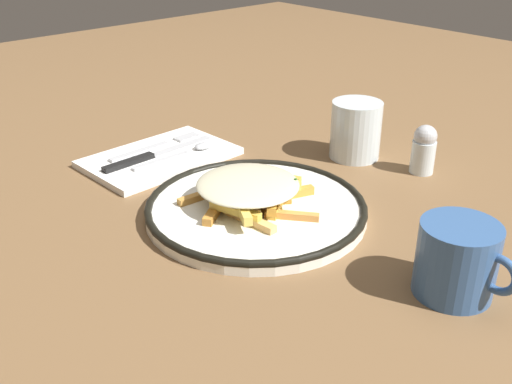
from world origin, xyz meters
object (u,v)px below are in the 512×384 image
object	(u,v)px
fries_heap	(252,189)
fork	(156,146)
knife	(150,156)
napkin	(160,157)
water_glass	(356,130)
salt_shaker	(424,149)
spoon	(187,152)
plate	(256,208)
coffee_mug	(458,260)

from	to	relation	value
fries_heap	fork	world-z (taller)	fries_heap
fork	knife	size ratio (longest dim) A/B	0.84
napkin	water_glass	xyz separation A→B (m)	(0.20, 0.25, 0.04)
fork	salt_shaker	xyz separation A→B (m)	(0.34, 0.27, 0.03)
fork	spoon	xyz separation A→B (m)	(0.06, 0.02, 0.00)
plate	napkin	distance (m)	0.25
spoon	water_glass	world-z (taller)	water_glass
fries_heap	spoon	xyz separation A→B (m)	(-0.21, 0.05, -0.02)
knife	spoon	world-z (taller)	spoon
plate	fries_heap	xyz separation A→B (m)	(-0.01, -0.00, 0.03)
fork	coffee_mug	size ratio (longest dim) A/B	1.56
plate	fries_heap	bearing A→B (deg)	-153.63
plate	spoon	bearing A→B (deg)	168.62
knife	salt_shaker	world-z (taller)	salt_shaker
fries_heap	fork	size ratio (longest dim) A/B	1.02
plate	water_glass	bearing A→B (deg)	99.23
fork	coffee_mug	bearing A→B (deg)	2.02
water_glass	salt_shaker	world-z (taller)	water_glass
plate	salt_shaker	world-z (taller)	salt_shaker
water_glass	coffee_mug	world-z (taller)	water_glass
spoon	water_glass	distance (m)	0.28
spoon	salt_shaker	size ratio (longest dim) A/B	1.95
salt_shaker	plate	bearing A→B (deg)	-103.46
water_glass	coffee_mug	distance (m)	0.39
plate	salt_shaker	bearing A→B (deg)	76.54
salt_shaker	coffee_mug	bearing A→B (deg)	-50.05
fork	spoon	world-z (taller)	spoon
water_glass	knife	bearing A→B (deg)	-127.05
coffee_mug	salt_shaker	bearing A→B (deg)	129.95
napkin	spoon	xyz separation A→B (m)	(0.03, 0.03, 0.01)
knife	fries_heap	bearing A→B (deg)	1.77
plate	spoon	size ratio (longest dim) A/B	1.98
fork	coffee_mug	world-z (taller)	coffee_mug
fries_heap	spoon	world-z (taller)	fries_heap
coffee_mug	plate	bearing A→B (deg)	-171.68
fries_heap	plate	bearing A→B (deg)	26.37
water_glass	fries_heap	bearing A→B (deg)	-82.03
napkin	salt_shaker	size ratio (longest dim) A/B	3.04
salt_shaker	spoon	bearing A→B (deg)	-139.48
plate	fork	bearing A→B (deg)	175.61
plate	coffee_mug	distance (m)	0.28
fork	spoon	size ratio (longest dim) A/B	1.16
napkin	salt_shaker	bearing A→B (deg)	41.67
plate	spoon	xyz separation A→B (m)	(-0.22, 0.04, 0.00)
knife	coffee_mug	distance (m)	0.52
plate	knife	xyz separation A→B (m)	(-0.24, -0.01, 0.00)
napkin	fork	xyz separation A→B (m)	(-0.03, 0.01, 0.01)
plate	salt_shaker	xyz separation A→B (m)	(0.07, 0.29, 0.03)
coffee_mug	napkin	bearing A→B (deg)	-176.53
fries_heap	salt_shaker	xyz separation A→B (m)	(0.07, 0.29, 0.00)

